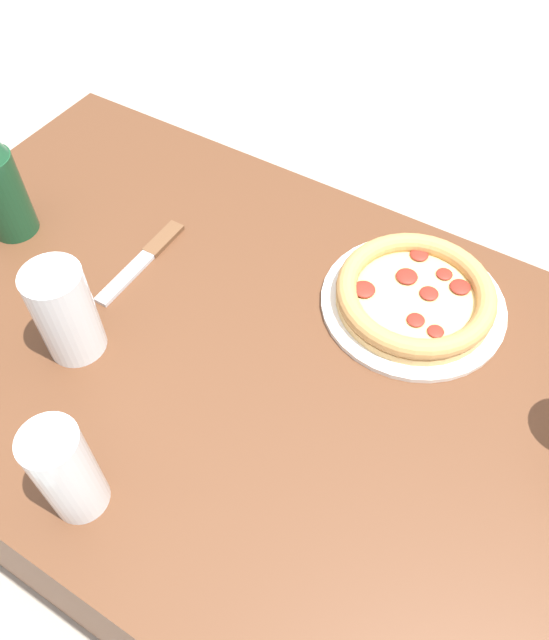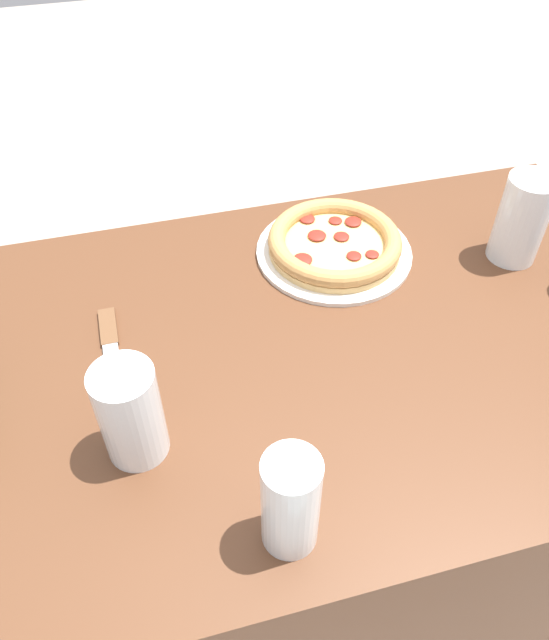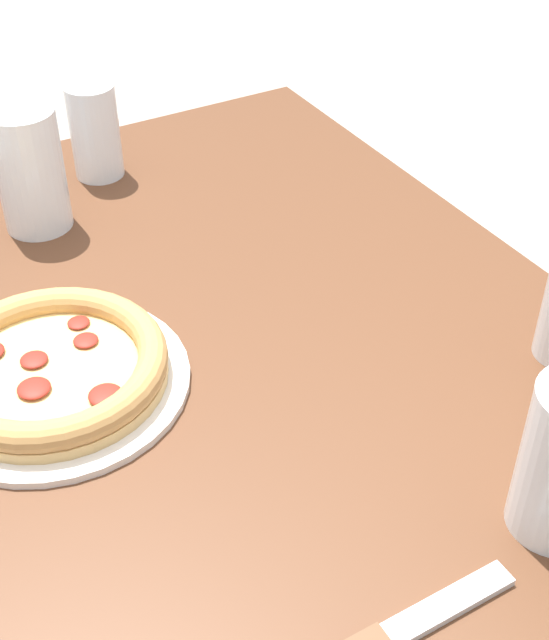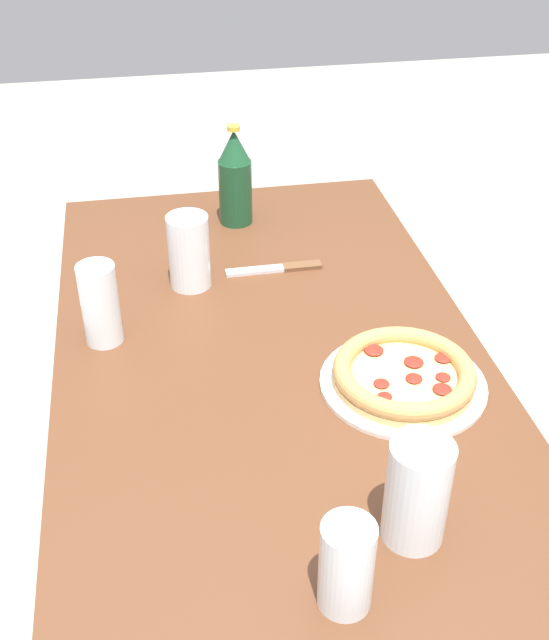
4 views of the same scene
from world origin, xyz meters
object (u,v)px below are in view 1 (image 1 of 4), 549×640
(glass_iced_tea, at_px, (67,316))
(knife, at_px, (145,258))
(pizza_margherita, at_px, (415,296))
(glass_cola, at_px, (67,473))

(glass_iced_tea, xyz_separation_m, knife, (0.02, -0.17, -0.06))
(pizza_margherita, distance_m, knife, 0.41)
(pizza_margherita, xyz_separation_m, knife, (0.39, 0.13, -0.02))
(glass_iced_tea, distance_m, knife, 0.19)
(glass_iced_tea, bearing_deg, pizza_margherita, -140.16)
(glass_cola, distance_m, knife, 0.39)
(glass_cola, relative_size, knife, 0.77)
(glass_cola, bearing_deg, glass_iced_tea, -46.57)
(glass_cola, distance_m, glass_iced_tea, 0.22)
(knife, bearing_deg, pizza_margherita, -161.37)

